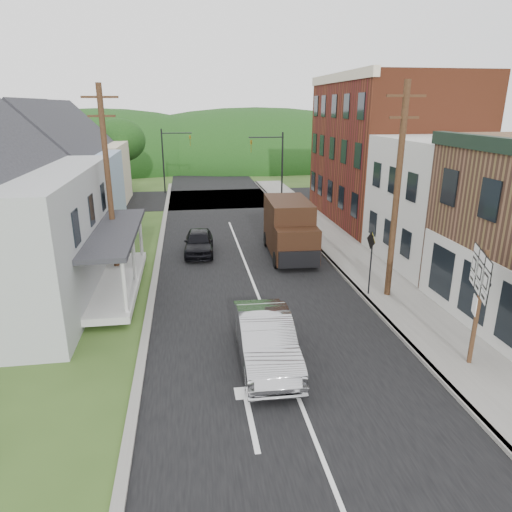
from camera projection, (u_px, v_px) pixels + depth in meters
name	position (u px, v px, depth m)	size (l,w,h in m)	color
ground	(278.00, 346.00, 16.04)	(120.00, 120.00, 0.00)	#2D4719
road	(243.00, 257.00, 25.43)	(9.00, 90.00, 0.02)	black
cross_road	(220.00, 199.00, 41.38)	(60.00, 9.00, 0.02)	black
sidewalk_right	(357.00, 262.00, 24.37)	(2.80, 55.00, 0.15)	slate
curb_right	(332.00, 263.00, 24.18)	(0.20, 55.00, 0.15)	slate
curb_left	(156.00, 273.00, 22.87)	(0.30, 55.00, 0.12)	slate
storefront_white	(464.00, 203.00, 23.67)	(8.00, 7.00, 6.50)	silver
storefront_red	(389.00, 151.00, 32.04)	(8.00, 12.00, 10.00)	maroon
house_blue	(59.00, 177.00, 29.27)	(7.14, 8.16, 7.28)	#94ACCA
house_cream	(81.00, 161.00, 37.64)	(7.14, 8.16, 7.28)	beige
utility_pole_right	(397.00, 193.00, 18.66)	(1.60, 0.26, 9.00)	#472D19
utility_pole_left	(108.00, 182.00, 21.16)	(1.60, 0.26, 9.00)	#472D19
traffic_signal_right	(274.00, 160.00, 37.53)	(2.87, 0.20, 6.00)	black
traffic_signal_left	(170.00, 153.00, 42.87)	(2.87, 0.20, 6.00)	black
tree_left_d	(120.00, 140.00, 43.25)	(4.80, 4.80, 6.94)	#382616
forested_ridge	(206.00, 162.00, 67.66)	(90.00, 30.00, 16.00)	#13340F
silver_sedan	(266.00, 340.00, 14.79)	(1.72, 4.94, 1.63)	#A2A2A7
dark_sedan	(199.00, 242.00, 25.82)	(1.60, 3.97, 1.35)	black
delivery_van	(290.00, 229.00, 25.18)	(2.49, 5.62, 3.09)	black
route_sign_cluster	(479.00, 292.00, 13.99)	(0.87, 2.05, 3.80)	#472D19
warning_sign	(371.00, 255.00, 19.55)	(0.13, 0.79, 2.84)	black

